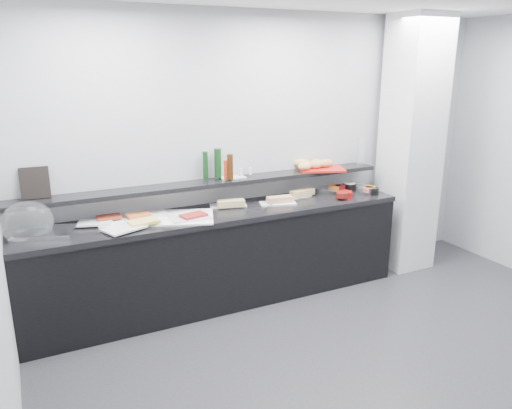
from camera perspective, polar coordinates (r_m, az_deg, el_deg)
name	(u,v)px	position (r m, az deg, el deg)	size (l,w,h in m)	color
ground	(397,376)	(4.02, 15.84, -18.38)	(5.00, 5.00, 0.00)	#2D2D30
back_wall	(272,152)	(5.05, 1.85, 6.02)	(5.00, 0.02, 2.70)	#A8ABAF
column	(411,146)	(5.64, 17.26, 6.38)	(0.50, 0.50, 2.70)	silver
buffet_cabinet	(221,259)	(4.77, -4.05, -6.26)	(3.60, 0.60, 0.85)	black
counter_top	(220,214)	(4.61, -4.16, -1.09)	(3.62, 0.62, 0.05)	black
wall_shelf	(212,183)	(4.70, -5.03, 2.45)	(3.60, 0.25, 0.04)	black
cloche_base	(45,233)	(4.32, -23.02, -2.99)	(0.45, 0.30, 0.04)	#AFB0B6
cloche_dome	(27,223)	(4.27, -24.68, -1.90)	(0.40, 0.26, 0.34)	silver
linen_runner	(159,218)	(4.46, -11.06, -1.52)	(0.95, 0.45, 0.01)	white
platter_meat_a	(95,222)	(4.43, -17.93, -1.96)	(0.28, 0.19, 0.01)	white
food_meat_a	(109,217)	(4.48, -16.47, -1.38)	(0.20, 0.13, 0.02)	maroon
platter_salmon	(151,215)	(4.52, -11.89, -1.15)	(0.28, 0.19, 0.01)	white
food_salmon	(138,215)	(4.48, -13.30, -1.16)	(0.20, 0.12, 0.02)	#D3642B
platter_cheese	(124,228)	(4.21, -14.83, -2.63)	(0.32, 0.21, 0.01)	white
food_cheese	(144,222)	(4.28, -12.71, -1.92)	(0.24, 0.16, 0.02)	#F8CE60
platter_meat_b	(190,217)	(4.38, -7.53, -1.47)	(0.34, 0.23, 0.01)	silver
food_meat_b	(194,215)	(4.38, -7.15, -1.24)	(0.22, 0.14, 0.02)	maroon
sandwich_plate_left	(228,206)	(4.76, -3.19, -0.12)	(0.34, 0.15, 0.01)	white
sandwich_food_left	(231,203)	(4.70, -2.88, 0.14)	(0.26, 0.10, 0.06)	tan
tongs_left	(238,206)	(4.69, -2.04, -0.21)	(0.01, 0.01, 0.16)	silver
sandwich_plate_mid	(278,203)	(4.83, 2.50, 0.13)	(0.35, 0.15, 0.01)	white
sandwich_food_mid	(280,199)	(4.82, 2.71, 0.58)	(0.24, 0.09, 0.06)	tan
tongs_mid	(270,205)	(4.71, 1.60, -0.11)	(0.01, 0.01, 0.16)	silver
sandwich_plate_right	(294,197)	(5.07, 4.41, 0.89)	(0.34, 0.15, 0.01)	silver
sandwich_food_right	(302,192)	(5.09, 5.30, 1.38)	(0.26, 0.10, 0.06)	tan
tongs_right	(299,198)	(4.97, 4.99, 0.70)	(0.01, 0.01, 0.16)	silver
bowl_glass_fruit	(326,191)	(5.24, 8.02, 1.59)	(0.19, 0.19, 0.07)	white
fill_glass_fruit	(334,188)	(5.31, 8.92, 1.89)	(0.13, 0.13, 0.05)	orange
bowl_black_jam	(350,187)	(5.43, 10.64, 1.99)	(0.14, 0.14, 0.07)	black
fill_black_jam	(340,188)	(5.33, 9.59, 1.91)	(0.11, 0.11, 0.05)	#5B0D0D
bowl_glass_cream	(360,187)	(5.46, 11.83, 2.01)	(0.16, 0.16, 0.07)	silver
fill_glass_cream	(349,185)	(5.45, 10.63, 2.18)	(0.13, 0.13, 0.05)	white
bowl_red_jam	(345,195)	(5.11, 10.16, 1.11)	(0.14, 0.14, 0.07)	#980E0D
fill_red_jam	(342,195)	(5.04, 9.80, 1.08)	(0.12, 0.12, 0.05)	#59120C
bowl_glass_salmon	(367,190)	(5.33, 12.62, 1.61)	(0.18, 0.18, 0.07)	white
fill_glass_salmon	(369,190)	(5.31, 12.77, 1.68)	(0.12, 0.12, 0.05)	#E45F37
bowl_black_fruit	(372,191)	(5.31, 13.16, 1.53)	(0.13, 0.13, 0.07)	black
fill_black_fruit	(370,189)	(5.34, 12.88, 1.75)	(0.11, 0.11, 0.05)	orange
framed_print	(35,183)	(4.44, -23.96, 2.27)	(0.23, 0.02, 0.26)	black
print_art	(36,182)	(4.48, -23.87, 2.39)	(0.18, 0.00, 0.22)	#C8A590
condiment_tray	(232,177)	(4.81, -2.71, 3.12)	(0.24, 0.15, 0.01)	white
bottle_green_a	(205,165)	(4.71, -5.81, 4.47)	(0.05, 0.05, 0.26)	#0E3614
bottle_brown	(230,167)	(4.67, -2.98, 4.32)	(0.06, 0.06, 0.24)	#371D0A
bottle_green_b	(218,163)	(4.74, -4.39, 4.72)	(0.07, 0.07, 0.28)	#0F3713
bottle_hot	(226,170)	(4.69, -3.44, 3.98)	(0.04, 0.04, 0.18)	red
shaker_salt	(250,171)	(4.87, -0.67, 3.81)	(0.03, 0.03, 0.07)	white
shaker_pepper	(241,172)	(4.84, -1.76, 3.71)	(0.04, 0.04, 0.07)	silver
bread_tray	(321,169)	(5.20, 7.44, 4.06)	(0.46, 0.32, 0.02)	#B11813
bread_roll_nw	(305,163)	(5.20, 5.67, 4.69)	(0.12, 0.08, 0.08)	gold
bread_roll_n	(301,163)	(5.22, 5.18, 4.75)	(0.16, 0.10, 0.08)	gold
bread_roll_ne	(316,163)	(5.25, 6.88, 4.76)	(0.14, 0.09, 0.08)	#C2814A
bread_roll_sw	(305,166)	(5.06, 5.58, 4.37)	(0.16, 0.10, 0.08)	#D5A751
bread_roll_se	(326,163)	(5.25, 8.02, 4.72)	(0.15, 0.10, 0.08)	#BF8249
bread_roll_midw	(315,165)	(5.15, 6.79, 4.55)	(0.14, 0.09, 0.08)	tan
bread_roll_mide	(324,163)	(5.23, 7.78, 4.69)	(0.15, 0.09, 0.08)	#BE8848
carafe	(361,151)	(5.48, 11.92, 5.96)	(0.09, 0.09, 0.30)	white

